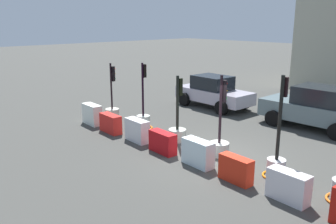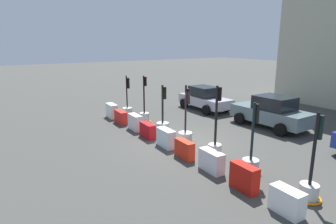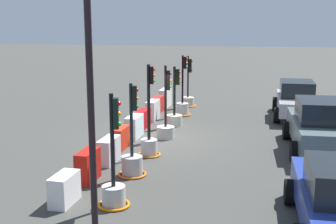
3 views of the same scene
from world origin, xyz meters
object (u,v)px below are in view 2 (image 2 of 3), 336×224
at_px(traffic_light_2, 163,122).
at_px(construction_barrier_4, 166,138).
at_px(construction_barrier_1, 121,117).
at_px(traffic_light_1, 144,115).
at_px(traffic_light_0, 127,109).
at_px(construction_barrier_3, 148,131).
at_px(traffic_light_3, 185,132).
at_px(car_silver_hatchback, 205,98).
at_px(traffic_light_5, 251,163).
at_px(traffic_light_6, 310,184).
at_px(construction_barrier_0, 112,111).
at_px(construction_barrier_2, 135,122).
at_px(construction_barrier_8, 287,201).
at_px(car_grey_saloon, 271,112).
at_px(construction_barrier_7, 244,178).
at_px(construction_barrier_6, 211,161).
at_px(construction_barrier_5, 185,149).
at_px(traffic_light_4, 215,145).

height_order(traffic_light_2, construction_barrier_4, traffic_light_2).
bearing_deg(construction_barrier_1, traffic_light_1, 67.83).
xyz_separation_m(traffic_light_0, construction_barrier_3, (5.00, -1.25, -0.01)).
height_order(traffic_light_3, car_silver_hatchback, traffic_light_3).
xyz_separation_m(traffic_light_5, traffic_light_6, (2.24, 0.13, 0.07)).
distance_m(construction_barrier_0, construction_barrier_2, 3.27).
xyz_separation_m(construction_barrier_1, construction_barrier_2, (1.67, 0.11, 0.05)).
bearing_deg(construction_barrier_8, construction_barrier_1, 179.92).
relative_size(construction_barrier_3, car_grey_saloon, 0.25).
bearing_deg(traffic_light_0, traffic_light_5, -0.83).
bearing_deg(traffic_light_1, construction_barrier_8, -7.06).
relative_size(traffic_light_1, construction_barrier_2, 2.53).
bearing_deg(traffic_light_0, construction_barrier_7, -6.29).
distance_m(construction_barrier_0, construction_barrier_4, 6.50).
relative_size(construction_barrier_0, construction_barrier_6, 1.02).
bearing_deg(traffic_light_1, construction_barrier_2, -47.24).
bearing_deg(car_silver_hatchback, traffic_light_5, -31.18).
distance_m(construction_barrier_3, construction_barrier_4, 1.65).
distance_m(construction_barrier_2, car_grey_saloon, 7.86).
xyz_separation_m(construction_barrier_0, car_grey_saloon, (7.13, 6.86, 0.44)).
height_order(construction_barrier_1, construction_barrier_6, construction_barrier_6).
relative_size(construction_barrier_5, construction_barrier_8, 1.07).
distance_m(construction_barrier_3, construction_barrier_8, 8.17).
bearing_deg(car_silver_hatchback, traffic_light_0, -107.84).
bearing_deg(construction_barrier_3, traffic_light_4, 16.64).
height_order(construction_barrier_4, car_grey_saloon, car_grey_saloon).
xyz_separation_m(traffic_light_1, construction_barrier_7, (9.25, -1.33, -0.02)).
relative_size(construction_barrier_1, car_grey_saloon, 0.26).
bearing_deg(traffic_light_0, construction_barrier_0, -82.74).
bearing_deg(car_grey_saloon, construction_barrier_2, -119.47).
bearing_deg(construction_barrier_7, traffic_light_1, 171.82).
height_order(construction_barrier_2, construction_barrier_8, construction_barrier_2).
height_order(traffic_light_4, car_grey_saloon, traffic_light_4).
bearing_deg(traffic_light_6, construction_barrier_6, -160.14).
distance_m(construction_barrier_2, construction_barrier_7, 8.13).
bearing_deg(traffic_light_4, construction_barrier_3, -163.36).
relative_size(traffic_light_1, car_silver_hatchback, 0.66).
height_order(traffic_light_4, traffic_light_6, traffic_light_4).
relative_size(traffic_light_4, construction_barrier_8, 3.13).
distance_m(traffic_light_3, construction_barrier_2, 3.34).
bearing_deg(traffic_light_5, car_grey_saloon, 121.51).
height_order(traffic_light_2, construction_barrier_6, traffic_light_2).
bearing_deg(construction_barrier_5, car_silver_hatchback, 134.41).
xyz_separation_m(traffic_light_4, construction_barrier_7, (2.70, -1.18, -0.09)).
bearing_deg(construction_barrier_0, construction_barrier_7, -0.40).
relative_size(traffic_light_6, construction_barrier_8, 2.87).
bearing_deg(traffic_light_1, traffic_light_6, -0.45).
xyz_separation_m(traffic_light_4, construction_barrier_2, (-5.42, -1.06, -0.10)).
xyz_separation_m(traffic_light_2, traffic_light_6, (8.64, -0.06, 0.03)).
height_order(traffic_light_1, construction_barrier_0, traffic_light_1).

